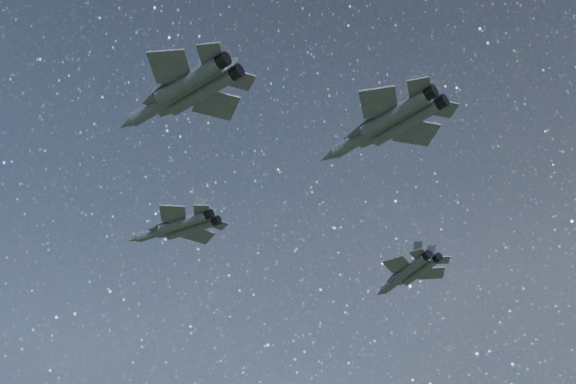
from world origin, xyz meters
The scene contains 4 objects.
jet_lead centered at (-15.02, -4.68, 142.01)m, with size 16.43×11.32×4.12m.
jet_left centered at (7.75, 20.45, 137.61)m, with size 15.04×9.84×3.88m.
jet_right centered at (5.86, -23.85, 141.56)m, with size 18.43×13.12×4.70m.
jet_slot centered at (20.63, -5.57, 141.41)m, with size 18.53×12.99×4.67m.
Camera 1 is at (47.84, -58.40, 89.35)m, focal length 42.00 mm.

